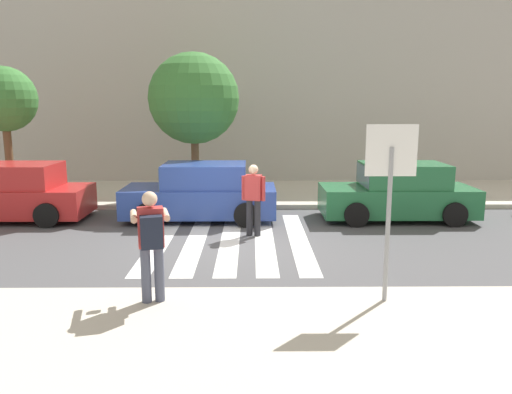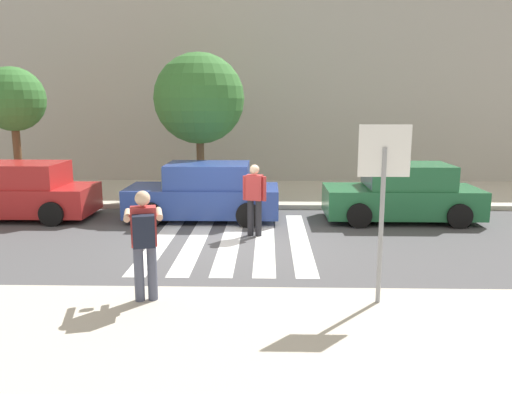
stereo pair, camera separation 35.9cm
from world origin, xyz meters
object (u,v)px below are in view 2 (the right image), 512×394
at_px(street_tree_west, 13,100).
at_px(stop_sign, 383,175).
at_px(pedestrian_crossing, 255,196).
at_px(parked_car_blue, 205,193).
at_px(street_tree_center, 199,99).
at_px(parked_car_green, 403,194).
at_px(photographer_with_backpack, 144,236).
at_px(parked_car_red, 20,192).

bearing_deg(street_tree_west, stop_sign, -40.33).
xyz_separation_m(pedestrian_crossing, parked_car_blue, (-1.41, 1.71, -0.25)).
xyz_separation_m(stop_sign, street_tree_center, (-3.83, 8.34, 1.16)).
relative_size(stop_sign, parked_car_green, 0.66).
bearing_deg(street_tree_west, street_tree_center, 2.40).
bearing_deg(photographer_with_backpack, street_tree_west, 126.26).
height_order(parked_car_green, street_tree_west, street_tree_west).
xyz_separation_m(stop_sign, parked_car_red, (-8.54, 6.06, -1.39)).
height_order(pedestrian_crossing, parked_car_red, pedestrian_crossing).
xyz_separation_m(parked_car_red, parked_car_green, (10.50, 0.00, 0.00)).
height_order(parked_car_blue, street_tree_west, street_tree_west).
distance_m(photographer_with_backpack, parked_car_red, 7.89).
bearing_deg(street_tree_center, parked_car_green, -21.49).
xyz_separation_m(parked_car_red, street_tree_west, (-1.00, 2.04, 2.51)).
distance_m(pedestrian_crossing, parked_car_green, 4.33).
bearing_deg(street_tree_west, parked_car_green, -10.05).
height_order(stop_sign, street_tree_west, street_tree_west).
relative_size(parked_car_blue, street_tree_center, 0.90).
height_order(pedestrian_crossing, street_tree_west, street_tree_west).
relative_size(pedestrian_crossing, parked_car_red, 0.42).
bearing_deg(street_tree_center, photographer_with_backpack, -88.21).
distance_m(parked_car_red, street_tree_west, 3.39).
xyz_separation_m(photographer_with_backpack, pedestrian_crossing, (1.55, 4.40, -0.19)).
bearing_deg(stop_sign, street_tree_west, 139.67).
xyz_separation_m(parked_car_red, parked_car_blue, (5.11, 0.00, 0.00)).
xyz_separation_m(stop_sign, parked_car_blue, (-3.43, 6.06, -1.39)).
distance_m(photographer_with_backpack, street_tree_center, 8.65).
relative_size(parked_car_blue, street_tree_west, 1.00).
distance_m(photographer_with_backpack, pedestrian_crossing, 4.67).
xyz_separation_m(pedestrian_crossing, parked_car_green, (3.97, 1.71, -0.25)).
relative_size(photographer_with_backpack, pedestrian_crossing, 1.00).
bearing_deg(parked_car_blue, pedestrian_crossing, -50.46).
bearing_deg(pedestrian_crossing, street_tree_center, 114.47).
bearing_deg(stop_sign, photographer_with_backpack, -179.28).
xyz_separation_m(pedestrian_crossing, parked_car_red, (-6.53, 1.71, -0.25)).
distance_m(parked_car_blue, street_tree_center, 3.45).
relative_size(parked_car_blue, parked_car_green, 1.00).
height_order(stop_sign, pedestrian_crossing, stop_sign).
bearing_deg(photographer_with_backpack, stop_sign, 0.72).
bearing_deg(parked_car_red, photographer_with_backpack, -50.85).
xyz_separation_m(photographer_with_backpack, parked_car_green, (5.53, 6.11, -0.44)).
relative_size(photographer_with_backpack, street_tree_west, 0.42).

